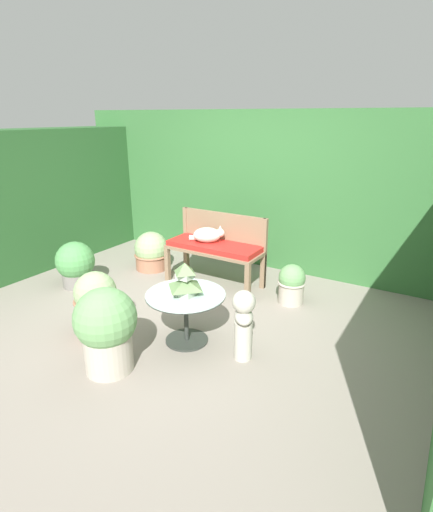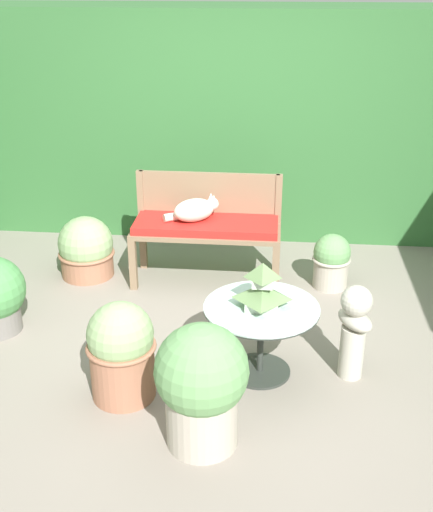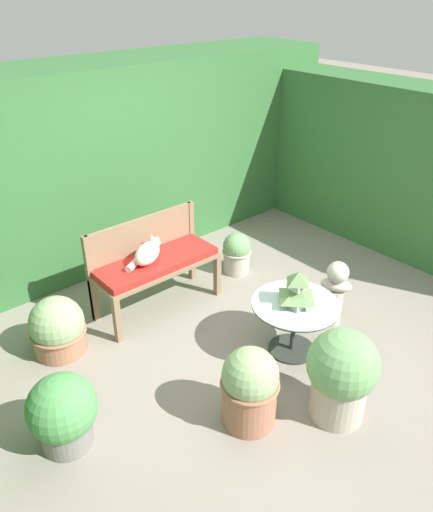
% 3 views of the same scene
% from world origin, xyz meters
% --- Properties ---
extents(ground, '(30.00, 30.00, 0.00)m').
position_xyz_m(ground, '(0.00, 0.00, 0.00)').
color(ground, gray).
extents(foliage_hedge_back, '(6.40, 1.09, 2.20)m').
position_xyz_m(foliage_hedge_back, '(0.00, 2.49, 1.10)').
color(foliage_hedge_back, '#336633').
rests_on(foliage_hedge_back, ground).
extents(foliage_hedge_left, '(0.70, 3.54, 1.94)m').
position_xyz_m(foliage_hedge_left, '(-2.85, 0.17, 0.97)').
color(foliage_hedge_left, '#285628').
rests_on(foliage_hedge_left, ground).
extents(garden_bench, '(1.27, 0.49, 0.56)m').
position_xyz_m(garden_bench, '(-0.21, 1.00, 0.48)').
color(garden_bench, '#7F664C').
rests_on(garden_bench, ground).
extents(bench_backrest, '(1.27, 0.06, 0.92)m').
position_xyz_m(bench_backrest, '(-0.21, 1.23, 0.67)').
color(bench_backrest, '#7F664C').
rests_on(bench_backrest, ground).
extents(cat, '(0.47, 0.35, 0.22)m').
position_xyz_m(cat, '(-0.31, 1.00, 0.66)').
color(cat, silver).
rests_on(cat, garden_bench).
extents(patio_table, '(0.77, 0.77, 0.51)m').
position_xyz_m(patio_table, '(0.31, -0.35, 0.41)').
color(patio_table, '#2D332D').
rests_on(patio_table, ground).
extents(pagoda_birdhouse, '(0.29, 0.29, 0.32)m').
position_xyz_m(pagoda_birdhouse, '(0.31, -0.35, 0.65)').
color(pagoda_birdhouse, '#B2BCA8').
rests_on(pagoda_birdhouse, patio_table).
extents(garden_bust, '(0.29, 0.34, 0.68)m').
position_xyz_m(garden_bust, '(0.92, -0.33, 0.38)').
color(garden_bust, '#B7B2A3').
rests_on(garden_bust, ground).
extents(potted_plant_patio_mid, '(0.45, 0.45, 0.66)m').
position_xyz_m(potted_plant_patio_mid, '(-0.56, -0.69, 0.33)').
color(potted_plant_patio_mid, '#9E664C').
rests_on(potted_plant_patio_mid, ground).
extents(potted_plant_bench_right, '(0.54, 0.54, 0.77)m').
position_xyz_m(potted_plant_bench_right, '(-0.00, -1.09, 0.41)').
color(potted_plant_bench_right, '#ADA393').
rests_on(potted_plant_bench_right, ground).
extents(potted_plant_bench_left, '(0.50, 0.50, 0.60)m').
position_xyz_m(potted_plant_bench_left, '(-1.71, 0.01, 0.30)').
color(potted_plant_bench_left, slate).
rests_on(potted_plant_bench_left, ground).
extents(potted_plant_table_near, '(0.33, 0.33, 0.48)m').
position_xyz_m(potted_plant_table_near, '(0.87, 1.00, 0.24)').
color(potted_plant_table_near, '#ADA393').
rests_on(potted_plant_table_near, ground).
extents(potted_plant_table_far, '(0.50, 0.50, 0.55)m').
position_xyz_m(potted_plant_table_far, '(-1.28, 1.01, 0.25)').
color(potted_plant_table_far, '#9E664C').
rests_on(potted_plant_table_far, ground).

